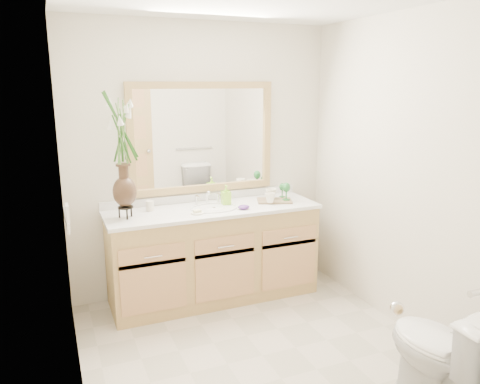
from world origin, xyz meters
name	(u,v)px	position (x,y,z in m)	size (l,w,h in m)	color
floor	(263,356)	(0.00, 0.00, 0.00)	(2.60, 2.60, 0.00)	beige
wall_back	(202,160)	(0.00, 1.30, 1.20)	(2.40, 0.02, 2.40)	silver
wall_front	(405,258)	(0.00, -1.30, 1.20)	(2.40, 0.02, 2.40)	silver
wall_left	(69,209)	(-1.20, 0.00, 1.20)	(0.02, 2.60, 2.40)	silver
wall_right	(410,176)	(1.20, 0.00, 1.20)	(0.02, 2.60, 2.40)	silver
vanity	(214,255)	(0.00, 1.01, 0.40)	(1.80, 0.55, 0.80)	tan
counter	(213,209)	(0.00, 1.01, 0.82)	(1.84, 0.57, 0.03)	white
sink	(214,214)	(0.00, 1.00, 0.78)	(0.38, 0.34, 0.23)	white
mirror	(202,138)	(0.00, 1.28, 1.41)	(1.32, 0.04, 0.97)	white
switch_plate	(67,213)	(-1.19, 0.76, 0.98)	(0.02, 0.12, 0.12)	white
door	(337,316)	(-0.30, -1.29, 1.00)	(0.80, 0.03, 2.00)	tan
toilet	(444,356)	(0.70, -0.92, 0.37)	(0.42, 0.75, 0.74)	white
flower_vase	(122,141)	(-0.74, 0.99, 1.44)	(0.22, 0.22, 0.90)	black
tumbler	(150,206)	(-0.52, 1.13, 0.87)	(0.07, 0.07, 0.08)	silver
soap_dish	(197,213)	(-0.19, 0.88, 0.84)	(0.11, 0.11, 0.03)	silver
soap_bottle	(226,196)	(0.15, 1.09, 0.91)	(0.07, 0.07, 0.15)	#94DF34
purple_dish	(244,207)	(0.22, 0.87, 0.85)	(0.10, 0.08, 0.04)	#4E2673
tray	(274,201)	(0.59, 1.01, 0.84)	(0.31, 0.20, 0.02)	brown
mug_left	(270,197)	(0.51, 0.94, 0.89)	(0.09, 0.09, 0.09)	silver
mug_right	(271,193)	(0.58, 1.06, 0.89)	(0.10, 0.09, 0.10)	silver
goblet_front	(286,188)	(0.68, 0.96, 0.95)	(0.07, 0.07, 0.16)	#236B2F
goblet_back	(282,188)	(0.70, 1.08, 0.93)	(0.06, 0.06, 0.13)	#236B2F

